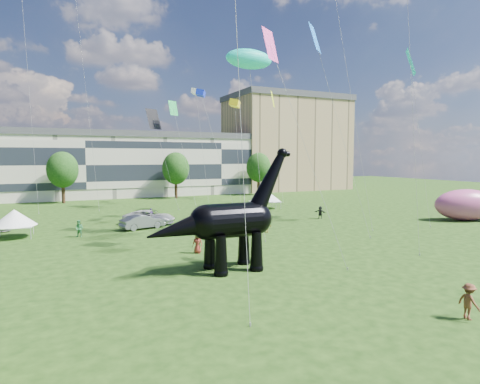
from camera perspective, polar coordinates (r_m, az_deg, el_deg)
name	(u,v)px	position (r m, az deg, el deg)	size (l,w,h in m)	color
ground	(279,277)	(27.18, 5.51, -11.97)	(220.00, 220.00, 0.00)	#16330C
terrace_row	(84,167)	(84.61, -21.32, 3.31)	(78.00, 11.00, 12.00)	beige
apartment_block	(286,145)	(102.37, 6.56, 6.64)	(28.00, 18.00, 22.00)	tan
tree_mid_left	(62,167)	(75.45, -23.94, 3.29)	(5.20, 5.20, 9.44)	#382314
tree_mid_right	(176,166)	(78.36, -9.13, 3.70)	(5.20, 5.20, 9.44)	#382314
tree_far_right	(259,165)	(85.01, 2.66, 3.85)	(5.20, 5.20, 9.44)	#382314
dinosaur_sculpture	(227,223)	(27.94, -1.90, -4.40)	(10.87, 3.04, 8.91)	black
car_grey	(143,222)	(45.78, -13.69, -4.12)	(1.70, 4.88, 1.61)	slate
car_white	(149,217)	(48.83, -12.76, -3.50)	(2.76, 6.00, 1.67)	silver
car_dark	(222,216)	(48.29, -2.60, -3.49)	(2.32, 5.70, 1.66)	#595960
gazebo_near	(269,197)	(62.18, 4.10, -0.68)	(3.76, 3.76, 2.60)	silver
gazebo_far	(262,196)	(61.58, 3.22, -0.60)	(4.26, 4.26, 2.80)	silver
gazebo_left	(14,218)	(45.17, -29.42, -3.22)	(4.19, 4.19, 2.83)	white
inflatable_pink	(466,205)	(57.73, 29.47, -1.60)	(7.88, 3.94, 3.94)	#D05091
visitors	(178,234)	(37.62, -8.79, -5.89)	(43.32, 37.04, 1.84)	maroon
kites	(169,32)	(47.05, -10.11, 21.49)	(60.72, 53.19, 25.09)	red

